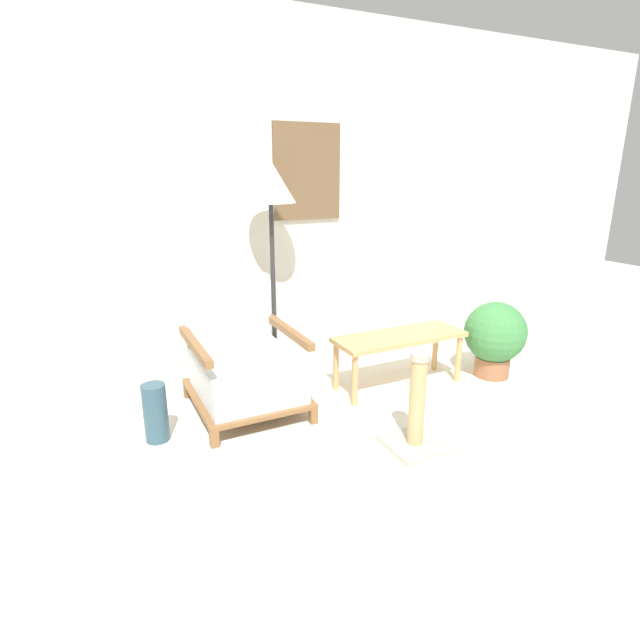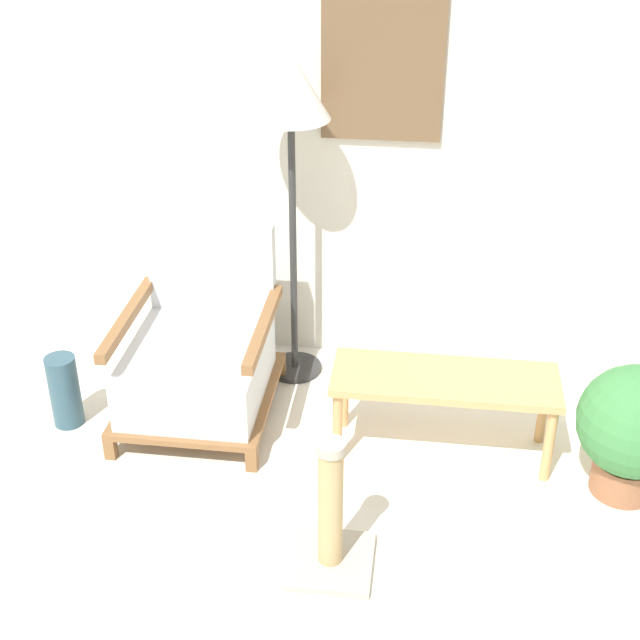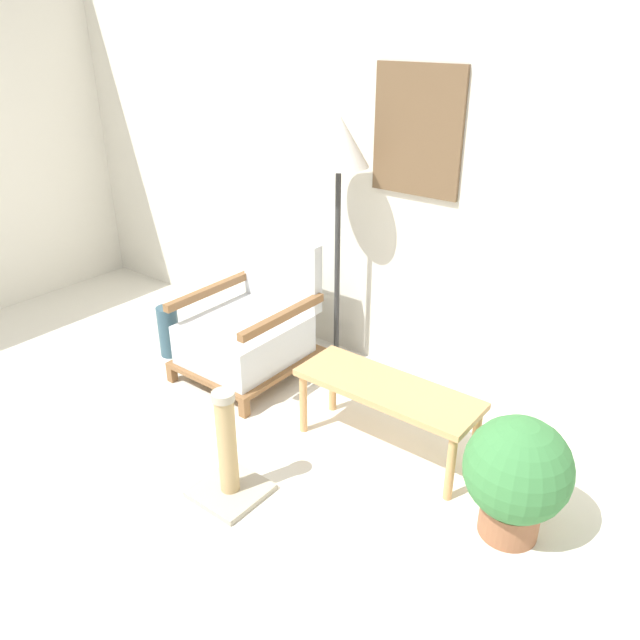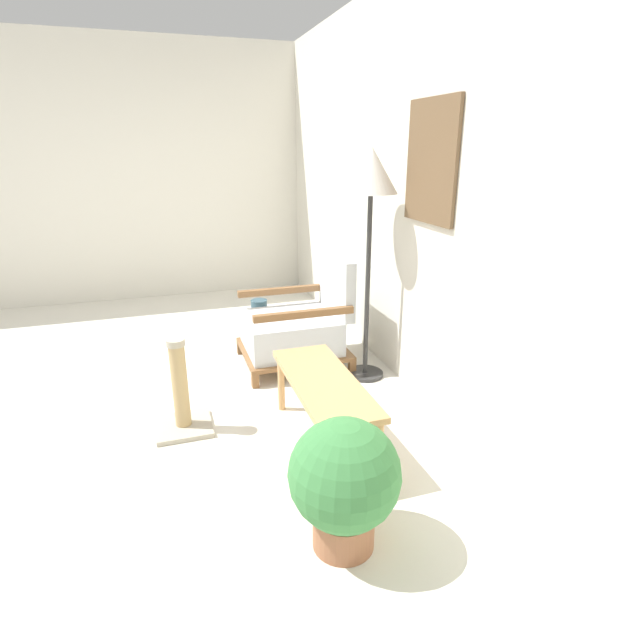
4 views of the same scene
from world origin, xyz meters
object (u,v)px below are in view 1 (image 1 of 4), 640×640
Objects in this scene: floor_lamp at (271,195)px; coffee_table at (399,342)px; potted_plant at (495,336)px; armchair at (243,366)px; vase at (155,413)px; scratching_post at (416,416)px.

coffee_table is at bearing -37.50° from floor_lamp.
floor_lamp is 2.01m from potted_plant.
floor_lamp reaches higher than potted_plant.
vase is at bearing -163.41° from armchair.
armchair is 1.19m from scratching_post.
floor_lamp is at bearing 47.04° from armchair.
floor_lamp is 4.55× the size of vase.
floor_lamp is 2.74× the size of potted_plant.
potted_plant is at bearing 26.73° from scratching_post.
coffee_table is at bearing 0.44° from vase.
scratching_post reaches higher than coffee_table.
floor_lamp is 2.79× the size of scratching_post.
vase is 0.60× the size of potted_plant.
coffee_table is 2.75× the size of vase.
coffee_table is (1.15, -0.17, 0.04)m from armchair.
armchair is 1.44× the size of scratching_post.
vase is 1.54m from scratching_post.
armchair is 1.42× the size of potted_plant.
armchair is 1.23m from floor_lamp.
vase is 0.61× the size of scratching_post.
armchair is 0.52× the size of floor_lamp.
floor_lamp is at bearing 104.55° from scratching_post.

